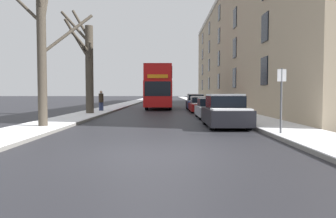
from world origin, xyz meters
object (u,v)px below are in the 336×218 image
parked_car_3 (195,102)px  parked_car_1 (210,109)px  bare_tree_left_0 (43,53)px  pedestrian_left_sidewalk (101,101)px  bare_tree_left_1 (87,64)px  street_sign_post (281,98)px  parked_car_0 (225,112)px  double_decker_bus (159,85)px  parked_car_2 (200,105)px

parked_car_3 → parked_car_1: bearing=-90.0°
bare_tree_left_0 → pedestrian_left_sidewalk: (-0.00, 12.51, -2.37)m
pedestrian_left_sidewalk → parked_car_3: bearing=10.0°
bare_tree_left_1 → pedestrian_left_sidewalk: size_ratio=4.32×
parked_car_3 → street_sign_post: 20.65m
bare_tree_left_1 → street_sign_post: (9.92, -11.93, -2.30)m
parked_car_0 → pedestrian_left_sidewalk: (-8.26, 11.61, 0.28)m
bare_tree_left_0 → parked_car_0: (8.26, 0.91, -2.65)m
parked_car_3 → street_sign_post: street_sign_post is taller
bare_tree_left_1 → pedestrian_left_sidewalk: (0.28, 3.32, -2.75)m
bare_tree_left_1 → double_decker_bus: size_ratio=0.73×
parked_car_2 → pedestrian_left_sidewalk: size_ratio=2.34×
bare_tree_left_0 → parked_car_0: bare_tree_left_0 is taller
pedestrian_left_sidewalk → street_sign_post: size_ratio=0.72×
bare_tree_left_1 → parked_car_0: 12.28m
double_decker_bus → pedestrian_left_sidewalk: bearing=-122.8°
double_decker_bus → parked_car_1: (3.63, -13.16, -1.80)m
parked_car_2 → double_decker_bus: bearing=117.6°
parked_car_1 → parked_car_3: parked_car_3 is taller
parked_car_2 → pedestrian_left_sidewalk: (-8.26, -0.23, 0.37)m
parked_car_2 → street_sign_post: bearing=-84.9°
street_sign_post → parked_car_3: bearing=93.8°
street_sign_post → double_decker_bus: bearing=102.6°
parked_car_0 → bare_tree_left_1: bearing=135.9°
bare_tree_left_1 → parked_car_2: bare_tree_left_1 is taller
parked_car_0 → parked_car_2: bearing=90.0°
bare_tree_left_1 → parked_car_2: bearing=22.6°
double_decker_bus → parked_car_2: size_ratio=2.52×
parked_car_0 → parked_car_1: size_ratio=1.01×
bare_tree_left_1 → parked_car_0: bearing=-44.1°
parked_car_1 → double_decker_bus: bearing=105.4°
parked_car_3 → bare_tree_left_0: bearing=-114.8°
parked_car_1 → parked_car_2: size_ratio=0.95×
bare_tree_left_0 → parked_car_0: 8.72m
parked_car_1 → street_sign_post: (1.38, -9.27, 0.83)m
parked_car_1 → parked_car_0: bearing=-90.0°
bare_tree_left_1 → double_decker_bus: (4.91, 10.49, -1.33)m
parked_car_0 → parked_car_3: bearing=90.0°
parked_car_2 → parked_car_3: bearing=90.0°
bare_tree_left_1 → parked_car_1: 9.48m
bare_tree_left_0 → bare_tree_left_1: size_ratio=1.02×
bare_tree_left_1 → parked_car_0: bare_tree_left_1 is taller
parked_car_0 → parked_car_2: size_ratio=0.96×
parked_car_0 → parked_car_1: bearing=90.0°
double_decker_bus → parked_car_1: bearing=-74.6°
double_decker_bus → parked_car_2: bearing=-62.4°
bare_tree_left_1 → parked_car_3: 12.53m
parked_car_1 → street_sign_post: size_ratio=1.61×
parked_car_1 → parked_car_2: parked_car_2 is taller
parked_car_2 → parked_car_1: bearing=-90.0°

